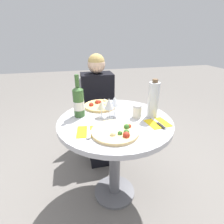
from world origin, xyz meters
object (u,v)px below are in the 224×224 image
Objects in this scene: chair_behind_diner at (97,116)px; wine_bottle at (79,101)px; tall_carafe at (153,100)px; dining_table at (115,136)px; seated_diner at (99,114)px; pizza_large at (116,132)px.

chair_behind_diner is 2.70× the size of wine_bottle.
tall_carafe is (0.31, -0.79, 0.47)m from chair_behind_diner.
chair_behind_diner reaches higher than dining_table.
tall_carafe is at bearing 116.18° from seated_diner.
pizza_large is at bearing 88.77° from chair_behind_diner.
seated_diner is at bearing 90.00° from chair_behind_diner.
dining_table is 2.75× the size of pizza_large.
chair_behind_diner is at bearing 70.17° from wine_bottle.
chair_behind_diner is (-0.02, 0.77, -0.19)m from dining_table.
tall_carafe reaches higher than pizza_large.
seated_diner is at bearing 88.54° from pizza_large.
wine_bottle is (-0.23, -0.49, 0.35)m from seated_diner.
tall_carafe is (0.29, -0.01, 0.28)m from dining_table.
wine_bottle is at bearing 165.28° from tall_carafe.
tall_carafe reaches higher than chair_behind_diner.
chair_behind_diner is at bearing 91.56° from dining_table.
chair_behind_diner reaches higher than pizza_large.
pizza_large is 0.96× the size of wine_bottle.
wine_bottle is at bearing 70.17° from chair_behind_diner.
tall_carafe is at bearing -2.66° from dining_table.
dining_table is 2.65× the size of wine_bottle.
pizza_large is (-0.02, -0.96, 0.35)m from chair_behind_diner.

